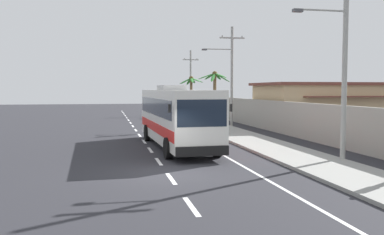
% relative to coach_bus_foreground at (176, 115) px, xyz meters
% --- Properties ---
extents(ground_plane, '(160.00, 160.00, 0.00)m').
position_rel_coach_bus_foreground_xyz_m(ground_plane, '(-1.59, -7.33, -1.86)').
color(ground_plane, '#28282D').
extents(sidewalk_kerb, '(3.20, 90.00, 0.14)m').
position_rel_coach_bus_foreground_xyz_m(sidewalk_kerb, '(5.21, 2.67, -1.79)').
color(sidewalk_kerb, gray).
rests_on(sidewalk_kerb, ground).
extents(lane_markings, '(3.59, 71.00, 0.01)m').
position_rel_coach_bus_foreground_xyz_m(lane_markings, '(0.53, 7.29, -1.86)').
color(lane_markings, white).
rests_on(lane_markings, ground).
extents(boundary_wall, '(0.24, 60.00, 2.44)m').
position_rel_coach_bus_foreground_xyz_m(boundary_wall, '(9.01, 6.67, -0.64)').
color(boundary_wall, '#9E998E').
rests_on(boundary_wall, ground).
extents(coach_bus_foreground, '(3.24, 11.55, 3.57)m').
position_rel_coach_bus_foreground_xyz_m(coach_bus_foreground, '(0.00, 0.00, 0.00)').
color(coach_bus_foreground, silver).
rests_on(coach_bus_foreground, ground).
extents(motorcycle_beside_bus, '(0.56, 1.96, 1.58)m').
position_rel_coach_bus_foreground_xyz_m(motorcycle_beside_bus, '(2.42, 8.53, -1.21)').
color(motorcycle_beside_bus, black).
rests_on(motorcycle_beside_bus, ground).
extents(utility_pole_nearest, '(3.82, 0.24, 9.67)m').
position_rel_coach_bus_foreground_xyz_m(utility_pole_nearest, '(6.68, -6.29, 3.28)').
color(utility_pole_nearest, '#9E9E99').
rests_on(utility_pole_nearest, ground).
extents(utility_pole_mid, '(3.90, 0.24, 8.87)m').
position_rel_coach_bus_foreground_xyz_m(utility_pole_mid, '(7.01, 12.35, 2.93)').
color(utility_pole_mid, '#9E9E99').
rests_on(utility_pole_mid, ground).
extents(utility_pole_far, '(2.13, 0.24, 8.47)m').
position_rel_coach_bus_foreground_xyz_m(utility_pole_far, '(7.13, 31.00, 2.56)').
color(utility_pole_far, '#9E9E99').
rests_on(utility_pole_far, ground).
extents(palm_nearest, '(3.04, 3.03, 4.93)m').
position_rel_coach_bus_foreground_xyz_m(palm_nearest, '(6.29, 26.50, 1.71)').
color(palm_nearest, brown).
rests_on(palm_nearest, ground).
extents(palm_second, '(3.72, 3.70, 5.27)m').
position_rel_coach_bus_foreground_xyz_m(palm_second, '(7.54, 19.91, 1.83)').
color(palm_second, brown).
rests_on(palm_second, ground).
extents(roadside_building, '(11.41, 8.01, 3.90)m').
position_rel_coach_bus_foreground_xyz_m(roadside_building, '(14.89, 10.01, 0.11)').
color(roadside_building, tan).
rests_on(roadside_building, ground).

